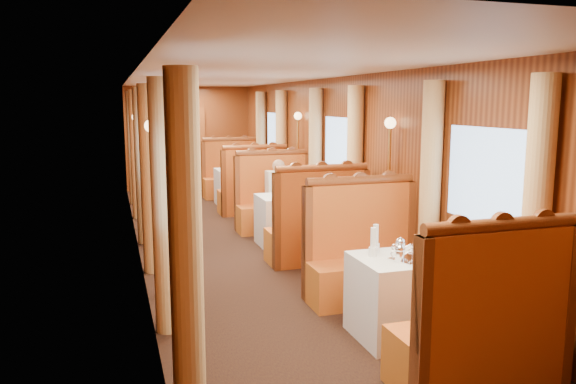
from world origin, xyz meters
name	(u,v)px	position (x,y,z in m)	size (l,w,h in m)	color
floor	(245,248)	(0.00, 0.00, 0.00)	(3.00, 12.00, 0.01)	black
ceiling	(243,75)	(0.00, 0.00, 2.50)	(3.00, 12.00, 0.01)	silver
wall_far	(189,138)	(0.00, 6.00, 1.25)	(3.00, 2.50, 0.01)	brown
wall_near	(560,309)	(0.00, -6.00, 1.25)	(3.00, 2.50, 0.01)	brown
wall_left	(136,167)	(-1.50, 0.00, 1.25)	(12.00, 2.50, 0.01)	brown
wall_right	(341,160)	(1.50, 0.00, 1.25)	(12.00, 2.50, 0.01)	brown
doorway_far	(189,148)	(0.00, 5.97, 1.00)	(0.80, 0.04, 2.00)	brown
table_near	(412,296)	(0.75, -3.50, 0.38)	(1.05, 0.72, 0.75)	white
banquette_near_fwd	(482,334)	(0.75, -4.51, 0.42)	(1.30, 0.55, 1.34)	#AE3213
banquette_near_aft	(365,261)	(0.75, -2.49, 0.42)	(1.30, 0.55, 1.34)	#AE3213
table_mid	(294,220)	(0.75, 0.00, 0.38)	(1.05, 0.72, 0.75)	white
banquette_mid_fwd	(317,232)	(0.75, -1.01, 0.42)	(1.30, 0.55, 1.34)	#AE3213
banquette_mid_aft	(275,205)	(0.75, 1.01, 0.42)	(1.30, 0.55, 1.34)	#AE3213
table_far	(242,187)	(0.75, 3.50, 0.38)	(1.05, 0.72, 0.75)	white
banquette_far_fwd	(253,192)	(0.75, 2.49, 0.42)	(1.30, 0.55, 1.34)	#AE3213
banquette_far_aft	(232,178)	(0.75, 4.51, 0.42)	(1.30, 0.55, 1.34)	#AE3213
tea_tray	(411,259)	(0.68, -3.59, 0.76)	(0.34, 0.26, 0.01)	silver
teapot_left	(400,255)	(0.54, -3.63, 0.81)	(0.15, 0.11, 0.12)	silver
teapot_right	(417,252)	(0.73, -3.59, 0.81)	(0.15, 0.12, 0.13)	silver
teapot_back	(400,249)	(0.65, -3.43, 0.81)	(0.15, 0.11, 0.12)	silver
fruit_plate	(452,254)	(1.08, -3.60, 0.77)	(0.22, 0.22, 0.05)	white
cup_inboard	(373,245)	(0.40, -3.39, 0.86)	(0.08, 0.08, 0.26)	white
cup_outboard	(376,241)	(0.48, -3.27, 0.86)	(0.08, 0.08, 0.26)	white
rose_vase_mid	(294,184)	(0.75, 0.00, 0.93)	(0.06, 0.06, 0.36)	silver
rose_vase_far	(241,161)	(0.74, 3.48, 0.93)	(0.06, 0.06, 0.36)	silver
window_left_near	(158,192)	(-1.49, -3.50, 1.45)	(1.20, 0.90, 0.01)	#84ADE0
curtain_left_near_a	(186,251)	(-1.38, -4.28, 1.18)	(0.22, 0.22, 2.35)	#E3B674
curtain_left_near_b	(164,208)	(-1.38, -2.72, 1.18)	(0.22, 0.22, 2.35)	#E3B674
window_right_near	(487,176)	(1.49, -3.50, 1.45)	(1.20, 0.90, 0.01)	#84ADE0
curtain_right_near_a	(536,224)	(1.38, -4.28, 1.18)	(0.22, 0.22, 2.35)	#E3B674
curtain_right_near_b	(430,193)	(1.38, -2.72, 1.18)	(0.22, 0.22, 2.35)	#E3B674
window_left_mid	(137,153)	(-1.49, 0.00, 1.45)	(1.20, 0.90, 0.01)	#84ADE0
curtain_left_mid_a	(149,180)	(-1.38, -0.78, 1.18)	(0.22, 0.22, 2.35)	#E3B674
curtain_left_mid_b	(142,166)	(-1.38, 0.78, 1.18)	(0.22, 0.22, 2.35)	#E3B674
window_right_mid	(340,147)	(1.49, 0.00, 1.45)	(1.20, 0.90, 0.01)	#84ADE0
curtain_right_mid_a	(354,172)	(1.38, -0.78, 1.18)	(0.22, 0.22, 2.35)	#E3B674
curtain_right_mid_b	(315,161)	(1.38, 0.78, 1.18)	(0.22, 0.22, 2.35)	#E3B674
window_left_far	(129,137)	(-1.49, 3.50, 1.45)	(1.20, 0.90, 0.01)	#84ADE0
curtain_left_far_a	(137,155)	(-1.38, 2.72, 1.18)	(0.22, 0.22, 2.35)	#E3B674
curtain_left_far_b	(133,148)	(-1.38, 4.28, 1.18)	(0.22, 0.22, 2.35)	#E3B674
window_right_far	(275,135)	(1.49, 3.50, 1.45)	(1.20, 0.90, 0.01)	#84ADE0
curtain_right_far_a	(281,151)	(1.38, 2.72, 1.18)	(0.22, 0.22, 2.35)	#E3B674
curtain_right_far_b	(261,145)	(1.38, 4.28, 1.18)	(0.22, 0.22, 2.35)	#E3B674
sconce_left_fore	(153,173)	(-1.40, -1.75, 1.38)	(0.14, 0.14, 1.95)	#BF8C3F
sconce_right_fore	(389,164)	(1.40, -1.75, 1.38)	(0.14, 0.14, 1.95)	#BF8C3F
sconce_left_aft	(137,147)	(-1.40, 1.75, 1.38)	(0.14, 0.14, 1.95)	#BF8C3F
sconce_right_aft	(298,144)	(1.40, 1.75, 1.38)	(0.14, 0.14, 1.95)	#BF8C3F
steward	(182,187)	(-0.87, 0.12, 0.93)	(0.68, 0.44, 1.86)	navy
passenger	(279,189)	(0.75, 0.75, 0.74)	(0.40, 0.44, 0.76)	beige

